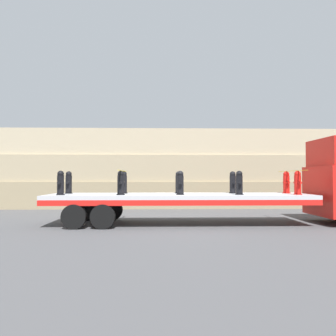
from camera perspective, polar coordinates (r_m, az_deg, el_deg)
name	(u,v)px	position (r m, az deg, el deg)	size (l,w,h in m)	color
ground_plane	(179,224)	(12.91, 2.00, -9.71)	(120.00, 120.00, 0.00)	#474749
rock_cliff	(172,169)	(20.33, 0.66, -0.16)	(60.00, 3.30, 4.68)	gray
flatbed_trailer	(164,199)	(12.79, -0.68, -5.48)	(10.08, 2.59, 1.16)	#B2B2B7
fire_hydrant_black_near_0	(61,183)	(12.74, -18.21, -2.51)	(0.31, 0.51, 0.90)	black
fire_hydrant_black_far_0	(69,183)	(13.79, -16.91, -2.45)	(0.31, 0.51, 0.90)	black
fire_hydrant_black_near_1	(121,183)	(12.29, -8.24, -2.61)	(0.31, 0.51, 0.90)	black
fire_hydrant_black_far_1	(124,183)	(13.38, -7.69, -2.54)	(0.31, 0.51, 0.90)	black
fire_hydrant_black_near_2	(180,183)	(12.24, 2.15, -2.63)	(0.31, 0.51, 0.90)	black
fire_hydrant_black_far_2	(179,183)	(13.33, 1.85, -2.56)	(0.31, 0.51, 0.90)	black
fire_hydrant_black_near_3	(239,183)	(12.58, 12.31, -2.57)	(0.31, 0.51, 0.90)	black
fire_hydrant_black_far_3	(233,183)	(13.64, 11.20, -2.50)	(0.31, 0.51, 0.90)	black
fire_hydrant_red_near_4	(298,183)	(13.29, 21.65, -2.44)	(0.31, 0.51, 0.90)	red
fire_hydrant_red_far_4	(286,183)	(14.30, 19.91, -2.40)	(0.31, 0.51, 0.90)	red
cargo_strap_rear	(122,171)	(12.84, -7.94, -0.49)	(0.05, 2.69, 0.01)	yellow
cargo_strap_middle	(292,171)	(13.79, 20.73, -0.48)	(0.05, 2.69, 0.01)	yellow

